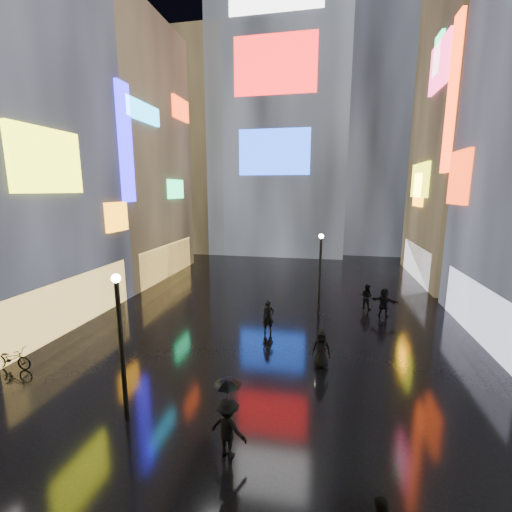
# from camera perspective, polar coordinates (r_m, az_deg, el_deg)

# --- Properties ---
(ground) EXTENTS (140.00, 140.00, 0.00)m
(ground) POSITION_cam_1_polar(r_m,az_deg,el_deg) (23.89, 3.87, -8.23)
(ground) COLOR black
(ground) RESTS_ON ground
(building_left_far) EXTENTS (10.28, 12.00, 22.00)m
(building_left_far) POSITION_cam_1_polar(r_m,az_deg,el_deg) (34.24, -22.94, 15.38)
(building_left_far) COLOR black
(building_left_far) RESTS_ON ground
(building_right_far) EXTENTS (10.28, 12.00, 28.00)m
(building_right_far) POSITION_cam_1_polar(r_m,az_deg,el_deg) (35.44, 35.06, 19.03)
(building_right_far) COLOR black
(building_right_far) RESTS_ON ground
(tower_main) EXTENTS (16.00, 14.20, 42.00)m
(tower_main) POSITION_cam_1_polar(r_m,az_deg,el_deg) (48.55, 4.54, 26.66)
(tower_main) COLOR black
(tower_main) RESTS_ON ground
(tower_flank_right) EXTENTS (12.00, 12.00, 34.00)m
(tower_flank_right) POSITION_cam_1_polar(r_m,az_deg,el_deg) (49.61, 19.68, 20.99)
(tower_flank_right) COLOR black
(tower_flank_right) RESTS_ON ground
(tower_flank_left) EXTENTS (10.00, 10.00, 26.00)m
(tower_flank_left) POSITION_cam_1_polar(r_m,az_deg,el_deg) (47.77, -9.75, 17.00)
(tower_flank_left) COLOR black
(tower_flank_left) RESTS_ON ground
(lamp_near) EXTENTS (0.30, 0.30, 5.20)m
(lamp_near) POSITION_cam_1_polar(r_m,az_deg,el_deg) (12.54, -21.60, -12.83)
(lamp_near) COLOR black
(lamp_near) RESTS_ON ground
(lamp_far) EXTENTS (0.30, 0.30, 5.20)m
(lamp_far) POSITION_cam_1_polar(r_m,az_deg,el_deg) (21.70, 10.63, -2.27)
(lamp_far) COLOR black
(lamp_far) RESTS_ON ground
(pedestrian_2) EXTENTS (1.34, 0.99, 1.85)m
(pedestrian_2) POSITION_cam_1_polar(r_m,az_deg,el_deg) (11.35, -4.67, -26.62)
(pedestrian_2) COLOR black
(pedestrian_2) RESTS_ON ground
(pedestrian_4) EXTENTS (0.91, 0.67, 1.70)m
(pedestrian_4) POSITION_cam_1_polar(r_m,az_deg,el_deg) (16.07, 10.84, -15.04)
(pedestrian_4) COLOR black
(pedestrian_4) RESTS_ON ground
(pedestrian_5) EXTENTS (1.77, 1.04, 1.82)m
(pedestrian_5) POSITION_cam_1_polar(r_m,az_deg,el_deg) (23.05, 20.55, -7.26)
(pedestrian_5) COLOR black
(pedestrian_5) RESTS_ON ground
(pedestrian_6) EXTENTS (0.80, 0.71, 1.84)m
(pedestrian_6) POSITION_cam_1_polar(r_m,az_deg,el_deg) (19.26, 2.07, -10.11)
(pedestrian_6) COLOR black
(pedestrian_6) RESTS_ON ground
(pedestrian_7) EXTENTS (1.03, 0.98, 1.67)m
(pedestrian_7) POSITION_cam_1_polar(r_m,az_deg,el_deg) (24.19, 17.94, -6.43)
(pedestrian_7) COLOR black
(pedestrian_7) RESTS_ON ground
(umbrella_1) EXTENTS (1.11, 1.11, 0.69)m
(umbrella_1) POSITION_cam_1_polar(r_m,az_deg,el_deg) (10.63, -4.79, -21.19)
(umbrella_1) COLOR black
(umbrella_1) RESTS_ON pedestrian_2
(umbrella_2) EXTENTS (1.20, 1.21, 0.82)m
(umbrella_2) POSITION_cam_1_polar(r_m,az_deg,el_deg) (15.56, 11.01, -10.86)
(umbrella_2) COLOR black
(umbrella_2) RESTS_ON pedestrian_4
(bicycle) EXTENTS (1.91, 0.77, 0.99)m
(bicycle) POSITION_cam_1_polar(r_m,az_deg,el_deg) (19.18, -35.62, -13.73)
(bicycle) COLOR black
(bicycle) RESTS_ON ground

